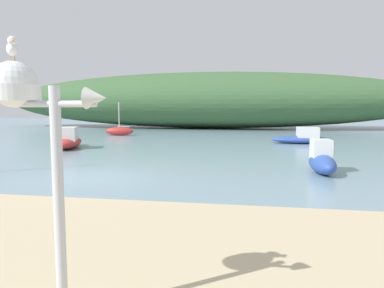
{
  "coord_description": "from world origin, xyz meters",
  "views": [
    {
      "loc": [
        5.67,
        -12.06,
        2.59
      ],
      "look_at": [
        2.89,
        4.27,
        0.83
      ],
      "focal_mm": 33.54,
      "sensor_mm": 36.0,
      "label": 1
    }
  ],
  "objects_px": {
    "motorboat_mid_channel": "(303,138)",
    "motorboat_far_right": "(68,140)",
    "mast_structure": "(26,107)",
    "motorboat_centre_water": "(322,160)",
    "seagull_on_radar": "(12,48)",
    "sailboat_outer_mooring": "(119,131)"
  },
  "relations": [
    {
      "from": "mast_structure",
      "to": "seagull_on_radar",
      "type": "height_order",
      "value": "seagull_on_radar"
    },
    {
      "from": "motorboat_mid_channel",
      "to": "motorboat_far_right",
      "type": "bearing_deg",
      "value": -160.11
    },
    {
      "from": "sailboat_outer_mooring",
      "to": "motorboat_mid_channel",
      "type": "bearing_deg",
      "value": -16.44
    },
    {
      "from": "motorboat_far_right",
      "to": "sailboat_outer_mooring",
      "type": "xyz_separation_m",
      "value": [
        -0.46,
        9.75,
        -0.11
      ]
    },
    {
      "from": "sailboat_outer_mooring",
      "to": "motorboat_centre_water",
      "type": "height_order",
      "value": "sailboat_outer_mooring"
    },
    {
      "from": "seagull_on_radar",
      "to": "motorboat_mid_channel",
      "type": "xyz_separation_m",
      "value": [
        5.99,
        22.12,
        -2.8
      ]
    },
    {
      "from": "motorboat_mid_channel",
      "to": "motorboat_far_right",
      "type": "relative_size",
      "value": 0.99
    },
    {
      "from": "seagull_on_radar",
      "to": "motorboat_far_right",
      "type": "height_order",
      "value": "seagull_on_radar"
    },
    {
      "from": "motorboat_mid_channel",
      "to": "sailboat_outer_mooring",
      "type": "height_order",
      "value": "sailboat_outer_mooring"
    },
    {
      "from": "seagull_on_radar",
      "to": "motorboat_mid_channel",
      "type": "distance_m",
      "value": 23.09
    },
    {
      "from": "mast_structure",
      "to": "motorboat_centre_water",
      "type": "bearing_deg",
      "value": 64.89
    },
    {
      "from": "motorboat_far_right",
      "to": "motorboat_centre_water",
      "type": "height_order",
      "value": "motorboat_far_right"
    },
    {
      "from": "seagull_on_radar",
      "to": "motorboat_far_right",
      "type": "bearing_deg",
      "value": 117.18
    },
    {
      "from": "motorboat_centre_water",
      "to": "seagull_on_radar",
      "type": "bearing_deg",
      "value": -115.61
    },
    {
      "from": "motorboat_centre_water",
      "to": "sailboat_outer_mooring",
      "type": "bearing_deg",
      "value": 132.26
    },
    {
      "from": "mast_structure",
      "to": "motorboat_centre_water",
      "type": "height_order",
      "value": "mast_structure"
    },
    {
      "from": "mast_structure",
      "to": "motorboat_mid_channel",
      "type": "xyz_separation_m",
      "value": [
        5.87,
        22.11,
        -2.17
      ]
    },
    {
      "from": "motorboat_mid_channel",
      "to": "motorboat_centre_water",
      "type": "distance_m",
      "value": 11.31
    },
    {
      "from": "mast_structure",
      "to": "sailboat_outer_mooring",
      "type": "relative_size",
      "value": 0.99
    },
    {
      "from": "seagull_on_radar",
      "to": "motorboat_centre_water",
      "type": "height_order",
      "value": "seagull_on_radar"
    },
    {
      "from": "motorboat_far_right",
      "to": "motorboat_centre_water",
      "type": "xyz_separation_m",
      "value": [
        13.84,
        -5.99,
        0.01
      ]
    },
    {
      "from": "seagull_on_radar",
      "to": "motorboat_far_right",
      "type": "xyz_separation_m",
      "value": [
        -8.64,
        16.83,
        -2.72
      ]
    }
  ]
}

